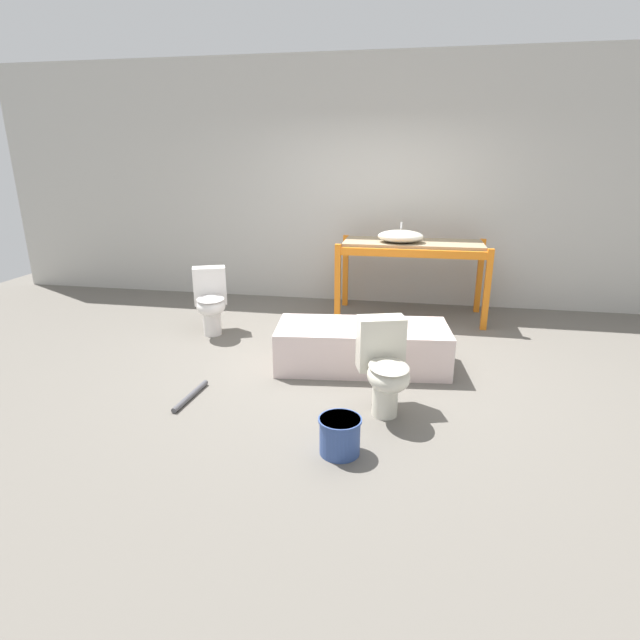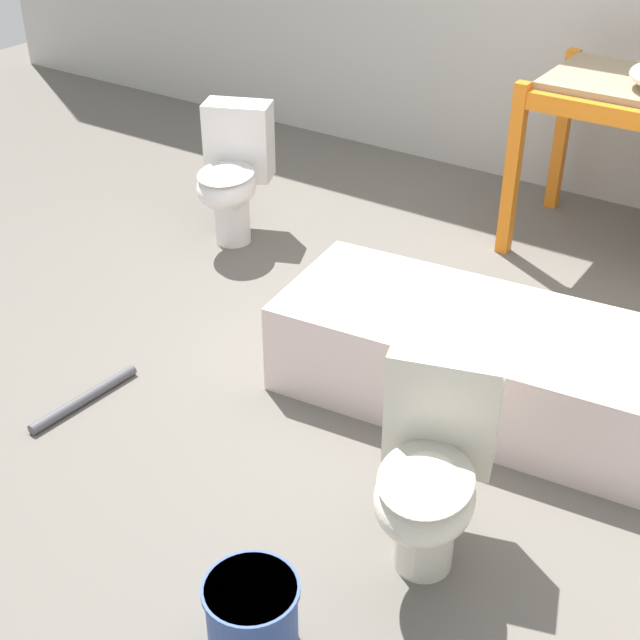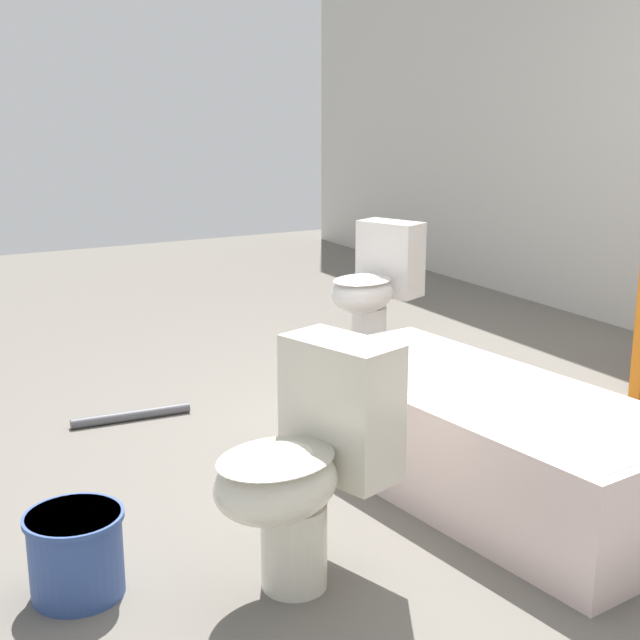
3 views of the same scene
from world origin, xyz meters
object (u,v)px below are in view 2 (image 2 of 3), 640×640
bucket_white (252,615)px  bathtub_main (473,353)px  toilet_far (233,172)px  toilet_near (433,463)px

bucket_white → bathtub_main: bearing=90.2°
bathtub_main → toilet_far: 1.93m
toilet_far → bucket_white: toilet_far is taller
toilet_far → bathtub_main: bearing=-42.8°
toilet_far → toilet_near: bearing=-59.4°
toilet_far → bucket_white: (1.81, -2.18, -0.26)m
toilet_near → bucket_white: bearing=-128.6°
toilet_near → bucket_white: toilet_near is taller
bathtub_main → toilet_near: size_ratio=2.28×
bucket_white → toilet_near: bearing=68.5°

